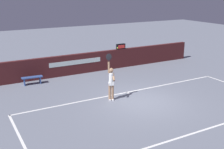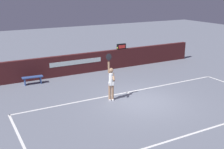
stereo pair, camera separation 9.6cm
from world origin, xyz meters
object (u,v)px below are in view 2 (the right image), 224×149
at_px(speed_display, 121,46).
at_px(tennis_player, 111,81).
at_px(tennis_ball, 117,48).
at_px(courtside_bench_near, 33,79).

xyz_separation_m(speed_display, tennis_player, (-3.66, -5.23, -0.52)).
xyz_separation_m(tennis_ball, courtside_bench_near, (-3.21, 4.51, -2.33)).
bearing_deg(courtside_bench_near, speed_display, 6.65).
bearing_deg(speed_display, tennis_ball, -122.23).
height_order(speed_display, courtside_bench_near, speed_display).
distance_m(speed_display, courtside_bench_near, 6.68).
distance_m(speed_display, tennis_ball, 6.33).
bearing_deg(tennis_player, courtside_bench_near, 122.70).
relative_size(tennis_player, courtside_bench_near, 1.98).
bearing_deg(tennis_player, tennis_ball, -6.29).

